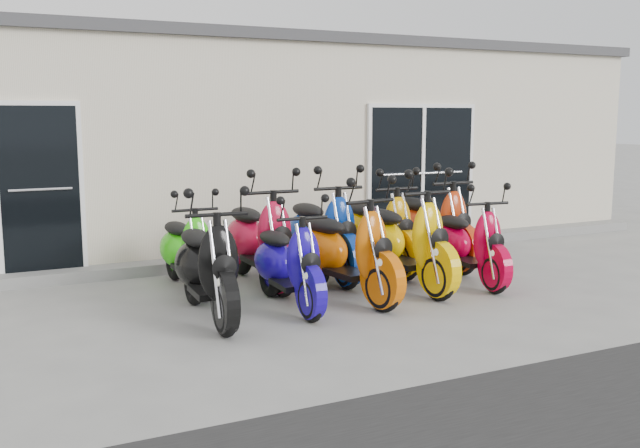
# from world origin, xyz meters

# --- Properties ---
(ground) EXTENTS (80.00, 80.00, 0.00)m
(ground) POSITION_xyz_m (0.00, 0.00, 0.00)
(ground) COLOR gray
(ground) RESTS_ON ground
(building) EXTENTS (14.00, 6.00, 3.20)m
(building) POSITION_xyz_m (0.00, 5.20, 1.60)
(building) COLOR beige
(building) RESTS_ON ground
(roof_cap) EXTENTS (14.20, 6.20, 0.16)m
(roof_cap) POSITION_xyz_m (0.00, 5.20, 3.28)
(roof_cap) COLOR #3F3F42
(roof_cap) RESTS_ON building
(front_step) EXTENTS (14.00, 0.40, 0.15)m
(front_step) POSITION_xyz_m (0.00, 2.02, 0.07)
(front_step) COLOR gray
(front_step) RESTS_ON ground
(door_left) EXTENTS (1.07, 0.08, 2.22)m
(door_left) POSITION_xyz_m (-3.20, 2.17, 1.26)
(door_left) COLOR black
(door_left) RESTS_ON front_step
(door_right) EXTENTS (2.02, 0.08, 2.22)m
(door_right) POSITION_xyz_m (2.60, 2.17, 1.26)
(door_right) COLOR black
(door_right) RESTS_ON front_step
(scooter_front_black) EXTENTS (0.80, 1.99, 1.45)m
(scooter_front_black) POSITION_xyz_m (-1.82, -0.44, 0.72)
(scooter_front_black) COLOR black
(scooter_front_black) RESTS_ON ground
(scooter_front_blue) EXTENTS (0.67, 1.79, 1.32)m
(scooter_front_blue) POSITION_xyz_m (-0.89, -0.42, 0.66)
(scooter_front_blue) COLOR #170795
(scooter_front_blue) RESTS_ON ground
(scooter_front_orange_a) EXTENTS (1.02, 2.09, 1.48)m
(scooter_front_orange_a) POSITION_xyz_m (-0.13, -0.34, 0.74)
(scooter_front_orange_a) COLOR #CF5905
(scooter_front_orange_a) RESTS_ON ground
(scooter_front_orange_b) EXTENTS (0.88, 2.11, 1.53)m
(scooter_front_orange_b) POSITION_xyz_m (0.75, -0.19, 0.76)
(scooter_front_orange_b) COLOR #F3BC00
(scooter_front_orange_b) RESTS_ON ground
(scooter_front_red) EXTENTS (0.83, 1.85, 1.33)m
(scooter_front_red) POSITION_xyz_m (1.66, -0.31, 0.66)
(scooter_front_red) COLOR #B30028
(scooter_front_red) RESTS_ON ground
(scooter_back_green) EXTENTS (0.68, 1.76, 1.28)m
(scooter_back_green) POSITION_xyz_m (-1.67, 0.93, 0.64)
(scooter_back_green) COLOR #2FCF11
(scooter_back_green) RESTS_ON ground
(scooter_back_red) EXTENTS (0.79, 2.07, 1.52)m
(scooter_back_red) POSITION_xyz_m (-0.77, 0.77, 0.76)
(scooter_back_red) COLOR #B40D2E
(scooter_back_red) RESTS_ON ground
(scooter_back_blue) EXTENTS (0.77, 2.08, 1.53)m
(scooter_back_blue) POSITION_xyz_m (0.11, 0.77, 0.76)
(scooter_back_blue) COLOR navy
(scooter_back_blue) RESTS_ON ground
(scooter_back_yellow) EXTENTS (0.74, 1.98, 1.46)m
(scooter_back_yellow) POSITION_xyz_m (1.00, 0.81, 0.73)
(scooter_back_yellow) COLOR #DA9500
(scooter_back_yellow) RESTS_ON ground
(scooter_back_extra) EXTENTS (0.79, 2.07, 1.52)m
(scooter_back_extra) POSITION_xyz_m (1.85, 0.77, 0.76)
(scooter_back_extra) COLOR #B92F0B
(scooter_back_extra) RESTS_ON ground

